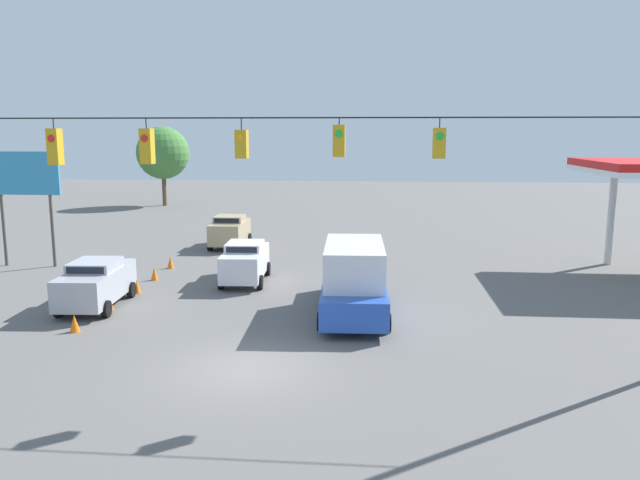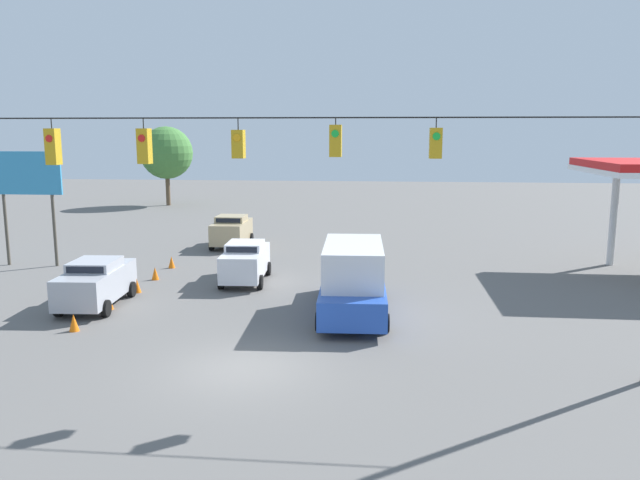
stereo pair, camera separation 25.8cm
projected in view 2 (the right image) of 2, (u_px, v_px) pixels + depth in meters
ground_plane at (243, 368)px, 18.10m from camera, size 140.00×140.00×0.00m
overhead_signal_span at (235, 191)px, 17.29m from camera, size 22.56×0.38×7.97m
box_truck_blue_crossing_near at (353, 279)px, 23.34m from camera, size 2.71×7.13×2.72m
sedan_white_withflow_mid at (245, 261)px, 28.42m from camera, size 2.09×4.31×1.84m
sedan_tan_withflow_far at (232, 231)px, 37.08m from camera, size 2.07×3.84×1.88m
sedan_silver_parked_shoulder at (96, 282)px, 24.43m from camera, size 2.21×4.49×1.85m
traffic_cone_nearest at (74, 323)px, 21.43m from camera, size 0.34×0.34×0.60m
traffic_cone_second at (109, 302)px, 24.06m from camera, size 0.34×0.34×0.60m
traffic_cone_third at (137, 286)px, 26.59m from camera, size 0.34×0.34×0.60m
traffic_cone_fourth at (155, 273)px, 28.89m from camera, size 0.34×0.34×0.60m
traffic_cone_fifth at (172, 262)px, 31.40m from camera, size 0.34×0.34×0.60m
roadside_billboard at (27, 182)px, 31.35m from camera, size 3.70×0.16×5.82m
tree_horizon_left at (166, 153)px, 57.51m from camera, size 4.82×4.82×7.29m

